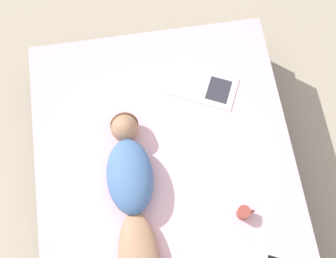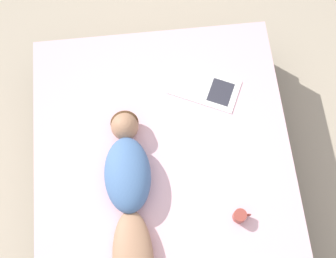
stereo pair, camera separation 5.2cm
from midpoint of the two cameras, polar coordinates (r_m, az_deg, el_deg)
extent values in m
plane|color=#B7A88E|center=(3.85, 0.03, -7.38)|extent=(12.00, 12.00, 0.00)
cube|color=#383333|center=(3.67, 0.03, -6.73)|extent=(1.89, 2.33, 0.37)
cube|color=beige|center=(3.39, 0.03, -5.59)|extent=(1.83, 2.27, 0.21)
ellipsoid|color=#476B9E|center=(3.18, -4.48, -5.58)|extent=(0.32, 0.54, 0.21)
ellipsoid|color=#472D19|center=(3.30, -4.87, 0.72)|extent=(0.20, 0.19, 0.11)
sphere|color=#A37556|center=(3.30, -4.84, 0.30)|extent=(0.19, 0.19, 0.19)
cube|color=white|center=(3.53, 2.93, 5.71)|extent=(0.35, 0.36, 0.01)
cube|color=white|center=(3.51, 6.85, 4.45)|extent=(0.35, 0.36, 0.01)
cube|color=#2D2D38|center=(3.51, 6.86, 4.48)|extent=(0.23, 0.24, 0.00)
cylinder|color=#993D33|center=(3.22, 9.19, -10.43)|extent=(0.09, 0.09, 0.09)
cylinder|color=black|center=(3.18, 9.29, -10.31)|extent=(0.07, 0.07, 0.01)
torus|color=#993D33|center=(3.22, 10.05, -10.31)|extent=(0.06, 0.01, 0.06)
camera|label=1|loc=(0.03, -89.55, 1.21)|focal=50.00mm
camera|label=2|loc=(0.03, 90.45, -1.21)|focal=50.00mm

